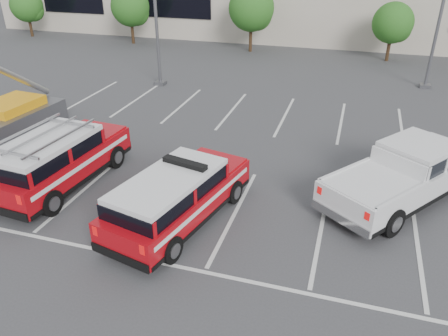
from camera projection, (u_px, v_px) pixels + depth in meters
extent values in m
plane|color=#3B3B3E|center=(235.00, 214.00, 13.77)|extent=(120.00, 120.00, 0.00)
cube|color=silver|center=(265.00, 154.00, 17.58)|extent=(23.00, 15.00, 0.01)
cylinder|color=#3F2B19|center=(31.00, 28.00, 38.54)|extent=(0.24, 0.24, 1.51)
sphere|color=#265717|center=(26.00, 5.00, 37.68)|extent=(2.77, 2.77, 2.77)
sphere|color=#265717|center=(33.00, 10.00, 37.94)|extent=(1.85, 1.85, 1.85)
cylinder|color=#3F2B19|center=(133.00, 33.00, 35.90)|extent=(0.24, 0.24, 1.67)
sphere|color=#265717|center=(130.00, 7.00, 34.95)|extent=(3.07, 3.07, 3.07)
sphere|color=#265717|center=(136.00, 13.00, 35.23)|extent=(2.05, 2.05, 2.05)
cylinder|color=#3F2B19|center=(251.00, 39.00, 33.26)|extent=(0.24, 0.24, 1.84)
sphere|color=#265717|center=(251.00, 8.00, 32.21)|extent=(3.37, 3.37, 3.37)
sphere|color=#265717|center=(257.00, 15.00, 32.52)|extent=(2.24, 2.24, 2.24)
cylinder|color=#3F2B19|center=(388.00, 50.00, 30.73)|extent=(0.24, 0.24, 1.51)
sphere|color=#265717|center=(393.00, 23.00, 29.87)|extent=(2.77, 2.77, 2.77)
sphere|color=#265717|center=(398.00, 29.00, 30.13)|extent=(1.85, 1.85, 1.85)
cube|color=#59595E|center=(161.00, 83.00, 25.96)|extent=(0.60, 0.60, 0.20)
cube|color=#59595E|center=(425.00, 86.00, 25.44)|extent=(0.60, 0.60, 0.20)
cube|color=#A5080F|center=(180.00, 199.00, 13.14)|extent=(3.10, 5.67, 0.82)
cube|color=black|center=(169.00, 189.00, 12.47)|extent=(2.60, 4.12, 0.43)
cube|color=silver|center=(168.00, 180.00, 12.34)|extent=(2.55, 4.03, 0.16)
cube|color=black|center=(185.00, 163.00, 12.91)|extent=(1.47, 0.59, 0.15)
cube|color=silver|center=(404.00, 178.00, 14.18)|extent=(5.40, 6.28, 0.90)
cube|color=black|center=(418.00, 154.00, 14.16)|extent=(2.89, 2.93, 0.47)
cube|color=silver|center=(420.00, 145.00, 14.01)|extent=(2.83, 2.87, 0.17)
cube|color=#A5080F|center=(61.00, 163.00, 15.13)|extent=(2.57, 5.60, 0.90)
cube|color=black|center=(46.00, 151.00, 14.38)|extent=(2.26, 3.88, 0.47)
cube|color=silver|center=(44.00, 142.00, 14.23)|extent=(2.21, 3.81, 0.17)
cube|color=#A5A5A8|center=(42.00, 134.00, 14.09)|extent=(2.29, 3.52, 0.06)
cube|color=#59595E|center=(15.00, 122.00, 19.06)|extent=(2.74, 4.13, 1.20)
cube|color=orange|center=(11.00, 105.00, 18.70)|extent=(1.95, 2.55, 0.44)
cylinder|color=#A5A5A8|center=(18.00, 78.00, 18.75)|extent=(0.54, 3.21, 2.35)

